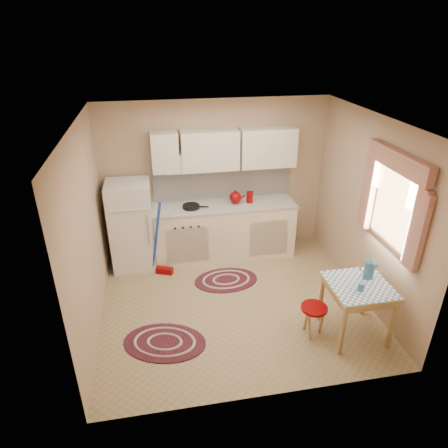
# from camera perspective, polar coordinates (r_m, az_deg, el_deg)

# --- Properties ---
(room_shell) EXTENTS (3.64, 3.60, 2.52)m
(room_shell) POSITION_cam_1_polar(r_m,az_deg,el_deg) (5.12, 2.90, 5.10)
(room_shell) COLOR tan
(room_shell) RESTS_ON ground
(fridge) EXTENTS (0.65, 0.60, 1.40)m
(fridge) POSITION_cam_1_polar(r_m,az_deg,el_deg) (6.30, -13.06, -0.21)
(fridge) COLOR white
(fridge) RESTS_ON ground
(broom) EXTENTS (0.30, 0.22, 1.20)m
(broom) POSITION_cam_1_polar(r_m,az_deg,el_deg) (6.02, -8.82, -2.20)
(broom) COLOR #1D42BB
(broom) RESTS_ON ground
(base_cabinets) EXTENTS (2.25, 0.60, 0.88)m
(base_cabinets) POSITION_cam_1_polar(r_m,az_deg,el_deg) (6.53, 0.01, -1.01)
(base_cabinets) COLOR white
(base_cabinets) RESTS_ON ground
(countertop) EXTENTS (2.27, 0.62, 0.04)m
(countertop) POSITION_cam_1_polar(r_m,az_deg,el_deg) (6.33, 0.01, 2.68)
(countertop) COLOR beige
(countertop) RESTS_ON base_cabinets
(frying_pan) EXTENTS (0.32, 0.32, 0.05)m
(frying_pan) POSITION_cam_1_polar(r_m,az_deg,el_deg) (6.20, -4.73, 2.50)
(frying_pan) COLOR black
(frying_pan) RESTS_ON countertop
(red_kettle) EXTENTS (0.23, 0.21, 0.21)m
(red_kettle) POSITION_cam_1_polar(r_m,az_deg,el_deg) (6.32, 1.64, 3.83)
(red_kettle) COLOR #870405
(red_kettle) RESTS_ON countertop
(red_canister) EXTENTS (0.13, 0.13, 0.16)m
(red_canister) POSITION_cam_1_polar(r_m,az_deg,el_deg) (6.38, 3.70, 3.77)
(red_canister) COLOR #870405
(red_canister) RESTS_ON countertop
(table) EXTENTS (0.72, 0.72, 0.72)m
(table) POSITION_cam_1_polar(r_m,az_deg,el_deg) (5.22, 18.23, -11.52)
(table) COLOR tan
(table) RESTS_ON ground
(stool) EXTENTS (0.41, 0.41, 0.42)m
(stool) POSITION_cam_1_polar(r_m,az_deg,el_deg) (5.16, 12.55, -13.32)
(stool) COLOR #870405
(stool) RESTS_ON ground
(coffee_pot) EXTENTS (0.19, 0.17, 0.31)m
(coffee_pot) POSITION_cam_1_polar(r_m,az_deg,el_deg) (5.10, 20.10, -5.81)
(coffee_pot) COLOR #2F6690
(coffee_pot) RESTS_ON table
(mug) EXTENTS (0.10, 0.10, 0.10)m
(mug) POSITION_cam_1_polar(r_m,az_deg,el_deg) (4.90, 19.00, -8.50)
(mug) COLOR #2F6690
(mug) RESTS_ON table
(rug_center) EXTENTS (0.98, 0.67, 0.02)m
(rug_center) POSITION_cam_1_polar(r_m,az_deg,el_deg) (6.09, 0.30, -8.01)
(rug_center) COLOR maroon
(rug_center) RESTS_ON ground
(rug_left) EXTENTS (1.16, 0.94, 0.02)m
(rug_left) POSITION_cam_1_polar(r_m,az_deg,el_deg) (5.11, -8.47, -16.39)
(rug_left) COLOR maroon
(rug_left) RESTS_ON ground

